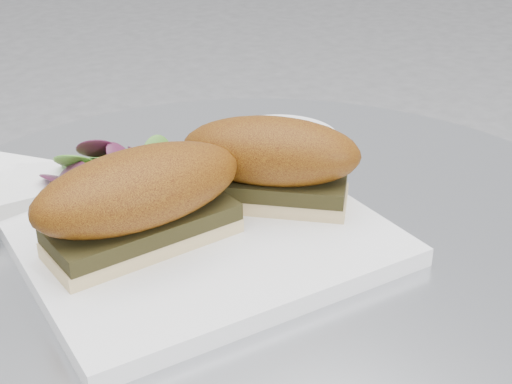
# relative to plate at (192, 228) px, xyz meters

# --- Properties ---
(plate) EXTENTS (0.30, 0.30, 0.02)m
(plate) POSITION_rel_plate_xyz_m (0.00, 0.00, 0.00)
(plate) COLOR white
(plate) RESTS_ON table
(sandwich_left) EXTENTS (0.18, 0.09, 0.08)m
(sandwich_left) POSITION_rel_plate_xyz_m (-0.05, -0.01, 0.05)
(sandwich_left) COLOR #CCC17F
(sandwich_left) RESTS_ON plate
(sandwich_right) EXTENTS (0.16, 0.16, 0.08)m
(sandwich_right) POSITION_rel_plate_xyz_m (0.07, -0.01, 0.05)
(sandwich_right) COLOR #CCC17F
(sandwich_right) RESTS_ON plate
(salad) EXTENTS (0.11, 0.11, 0.05)m
(salad) POSITION_rel_plate_xyz_m (-0.03, 0.09, 0.03)
(salad) COLOR #5A9A32
(salad) RESTS_ON plate
(napkin) EXTENTS (0.15, 0.15, 0.02)m
(napkin) POSITION_rel_plate_xyz_m (-0.10, 0.13, 0.00)
(napkin) COLOR white
(napkin) RESTS_ON table
(saucer) EXTENTS (0.13, 0.13, 0.01)m
(saucer) POSITION_rel_plate_xyz_m (0.18, 0.12, -0.00)
(saucer) COLOR white
(saucer) RESTS_ON table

